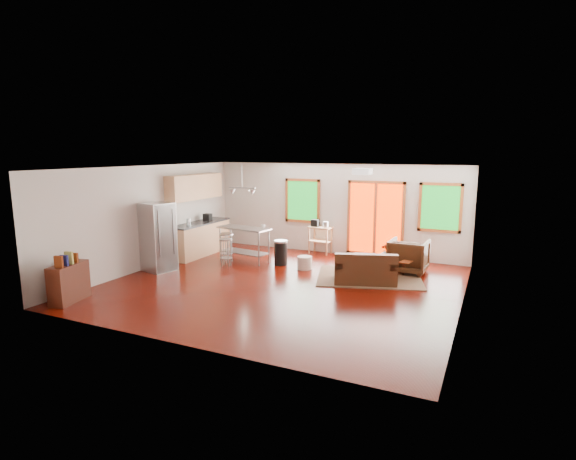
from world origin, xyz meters
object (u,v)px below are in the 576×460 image
at_px(rug, 369,277).
at_px(refrigerator, 158,237).
at_px(kitchen_cart, 320,230).
at_px(ottoman, 365,262).
at_px(island, 244,238).
at_px(armchair, 408,254).
at_px(loveseat, 365,271).
at_px(coffee_table, 388,260).

height_order(rug, refrigerator, refrigerator).
xyz_separation_m(refrigerator, kitchen_cart, (2.97, 3.45, -0.17)).
bearing_deg(ottoman, island, -170.09).
bearing_deg(refrigerator, kitchen_cart, 62.49).
relative_size(armchair, kitchen_cart, 0.92).
relative_size(rug, refrigerator, 1.40).
bearing_deg(kitchen_cart, island, -131.89).
bearing_deg(armchair, loveseat, 63.14).
bearing_deg(rug, loveseat, -86.80).
bearing_deg(armchair, ottoman, 7.82).
relative_size(coffee_table, island, 0.64).
distance_m(island, kitchen_cart, 2.30).
xyz_separation_m(armchair, refrigerator, (-5.70, -2.41, 0.39)).
relative_size(ottoman, refrigerator, 0.32).
relative_size(armchair, ottoman, 1.71).
xyz_separation_m(coffee_table, armchair, (0.45, 0.19, 0.15)).
height_order(rug, coffee_table, coffee_table).
height_order(loveseat, armchair, armchair).
relative_size(rug, island, 1.57).
xyz_separation_m(loveseat, ottoman, (-0.34, 1.21, -0.11)).
bearing_deg(island, refrigerator, -129.62).
height_order(coffee_table, refrigerator, refrigerator).
distance_m(armchair, ottoman, 1.10).
bearing_deg(kitchen_cart, rug, -43.46).
height_order(refrigerator, island, refrigerator).
bearing_deg(rug, refrigerator, -162.35).
xyz_separation_m(loveseat, coffee_table, (0.27, 1.13, 0.02)).
distance_m(loveseat, coffee_table, 1.16).
relative_size(rug, loveseat, 1.54).
height_order(ottoman, kitchen_cart, kitchen_cart).
height_order(loveseat, refrigerator, refrigerator).
distance_m(rug, loveseat, 0.56).
xyz_separation_m(rug, refrigerator, (-4.95, -1.57, 0.84)).
relative_size(rug, armchair, 2.60).
xyz_separation_m(island, kitchen_cart, (1.53, 1.71, 0.04)).
distance_m(rug, armchair, 1.21).
bearing_deg(ottoman, coffee_table, -7.42).
bearing_deg(rug, coffee_table, 65.30).
xyz_separation_m(armchair, ottoman, (-1.06, -0.11, -0.28)).
bearing_deg(island, rug, -2.64).
bearing_deg(ottoman, armchair, 6.01).
height_order(rug, island, island).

